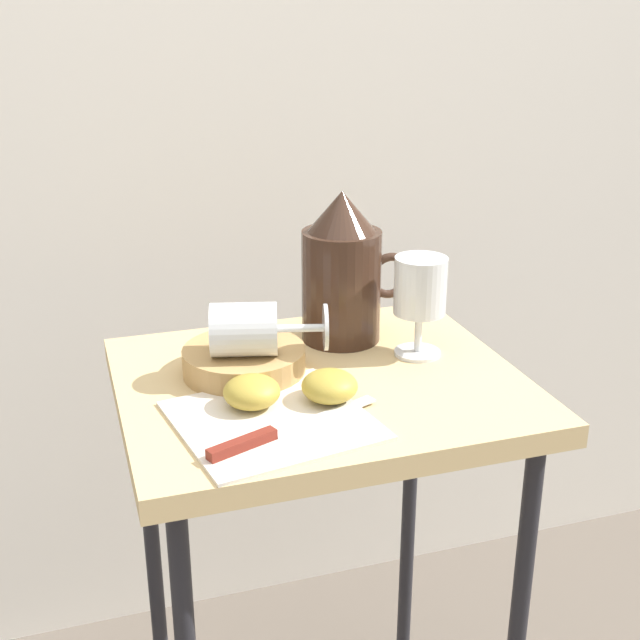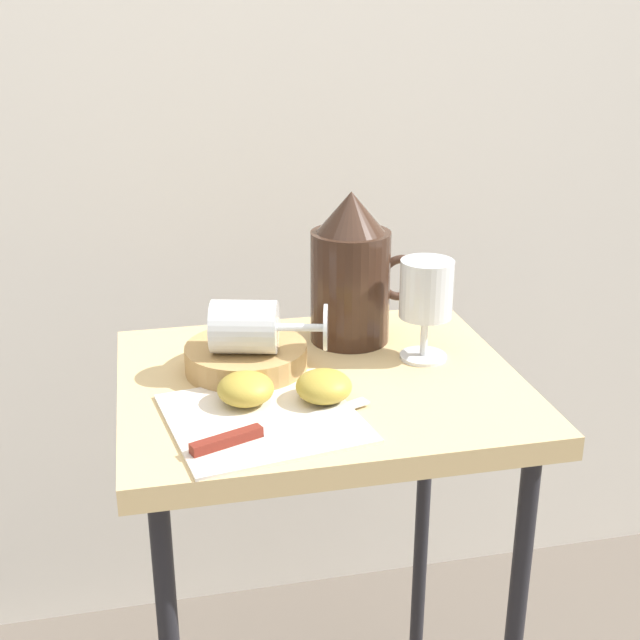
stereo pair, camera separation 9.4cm
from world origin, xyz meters
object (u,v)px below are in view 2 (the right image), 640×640
object	(u,v)px
apple_half_left	(246,389)
table	(320,435)
pitcher	(351,282)
apple_half_right	(324,386)
wine_glass_upright	(426,295)
knife	(257,432)
basket_tray	(246,358)
wine_glass_tipped_near	(249,327)

from	to	relation	value
apple_half_left	table	bearing A→B (deg)	29.71
pitcher	apple_half_left	world-z (taller)	pitcher
pitcher	apple_half_right	world-z (taller)	pitcher
wine_glass_upright	apple_half_right	bearing A→B (deg)	-147.34
table	knife	bearing A→B (deg)	-125.89
basket_tray	apple_half_left	distance (m)	0.10
wine_glass_tipped_near	apple_half_right	xyz separation A→B (m)	(0.08, -0.10, -0.05)
table	knife	distance (m)	0.20
table	knife	size ratio (longest dim) A/B	3.25
table	apple_half_left	distance (m)	0.16
basket_tray	pitcher	bearing A→B (deg)	25.00
table	apple_half_right	distance (m)	0.13
basket_tray	wine_glass_upright	bearing A→B (deg)	-3.01
apple_half_left	basket_tray	bearing A→B (deg)	82.03
table	apple_half_left	world-z (taller)	apple_half_left
basket_tray	wine_glass_upright	world-z (taller)	wine_glass_upright
apple_half_right	wine_glass_upright	bearing A→B (deg)	32.66
pitcher	knife	world-z (taller)	pitcher
pitcher	apple_half_left	size ratio (longest dim) A/B	3.15
wine_glass_upright	knife	bearing A→B (deg)	-145.73
knife	wine_glass_tipped_near	bearing A→B (deg)	84.87
table	apple_half_left	size ratio (longest dim) A/B	10.53
wine_glass_upright	apple_half_right	distance (m)	0.20
basket_tray	apple_half_right	bearing A→B (deg)	-56.01
table	pitcher	distance (m)	0.22
pitcher	table	bearing A→B (deg)	-120.79
basket_tray	apple_half_left	bearing A→B (deg)	-97.97
wine_glass_tipped_near	wine_glass_upright	bearing A→B (deg)	2.03
wine_glass_tipped_near	apple_half_left	distance (m)	0.10
wine_glass_tipped_near	knife	distance (m)	0.18
pitcher	wine_glass_upright	distance (m)	0.12
pitcher	wine_glass_tipped_near	distance (m)	0.19
wine_glass_tipped_near	apple_half_right	distance (m)	0.13
wine_glass_upright	knife	size ratio (longest dim) A/B	0.63
pitcher	wine_glass_upright	world-z (taller)	pitcher
wine_glass_upright	knife	world-z (taller)	wine_glass_upright
wine_glass_tipped_near	pitcher	bearing A→B (deg)	31.20
basket_tray	pitcher	world-z (taller)	pitcher
pitcher	knife	size ratio (longest dim) A/B	0.97
table	wine_glass_upright	bearing A→B (deg)	11.57
basket_tray	table	bearing A→B (deg)	-25.84
pitcher	apple_half_right	xyz separation A→B (m)	(-0.08, -0.19, -0.06)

